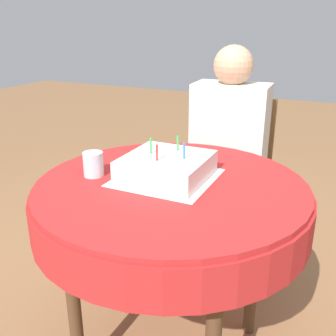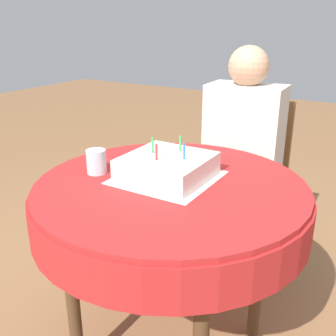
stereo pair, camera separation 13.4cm
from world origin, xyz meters
TOP-DOWN VIEW (x-y plane):
  - dining_table at (0.00, 0.00)m, footprint 0.98×0.98m
  - chair at (-0.02, 0.83)m, footprint 0.47×0.47m
  - person at (-0.01, 0.74)m, footprint 0.39×0.32m
  - napkin at (-0.03, 0.03)m, footprint 0.34×0.34m
  - birthday_cake at (-0.03, 0.03)m, footprint 0.29×0.29m
  - drinking_glass at (-0.29, -0.06)m, footprint 0.07×0.07m

SIDE VIEW (x-z plane):
  - chair at x=-0.02m, z-range 0.03..0.95m
  - dining_table at x=0.00m, z-range 0.29..1.07m
  - person at x=-0.01m, z-range 0.12..1.32m
  - napkin at x=-0.03m, z-range 0.78..0.78m
  - birthday_cake at x=-0.03m, z-range 0.75..0.89m
  - drinking_glass at x=-0.29m, z-range 0.78..0.87m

